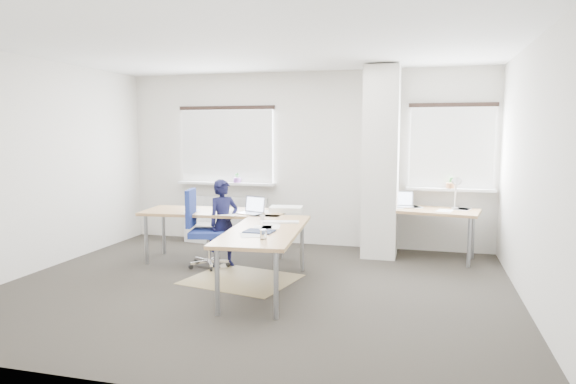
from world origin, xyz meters
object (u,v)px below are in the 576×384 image
(desk_main, at_px, (242,222))
(desk_side, at_px, (428,212))
(task_chair, at_px, (206,245))
(person, at_px, (224,223))

(desk_main, bearing_deg, desk_side, 27.08)
(task_chair, height_order, person, person)
(desk_main, xyz_separation_m, task_chair, (-0.61, 0.22, -0.39))
(desk_side, distance_m, task_chair, 3.21)
(desk_main, bearing_deg, task_chair, 155.11)
(desk_side, bearing_deg, task_chair, -146.81)
(task_chair, xyz_separation_m, person, (0.23, 0.08, 0.30))
(task_chair, distance_m, person, 0.39)
(desk_side, height_order, person, desk_side)
(desk_main, xyz_separation_m, desk_side, (2.33, 1.47, -0.01))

